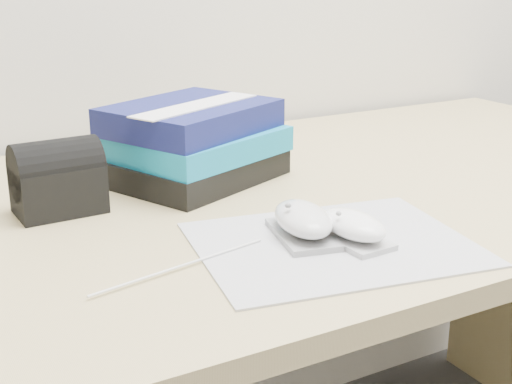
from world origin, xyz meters
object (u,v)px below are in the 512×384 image
mouse_front (353,227)px  pouch (57,178)px  book_stack (194,143)px  mouse_rear (303,221)px  desk (267,307)px

mouse_front → pouch: pouch is taller
mouse_front → book_stack: book_stack is taller
mouse_front → book_stack: (-0.06, 0.34, 0.04)m
mouse_rear → pouch: 0.34m
book_stack → pouch: 0.23m
mouse_front → desk: bearing=80.3°
mouse_front → pouch: 0.41m
desk → mouse_front: mouse_front is taller
mouse_rear → mouse_front: bearing=-41.9°
desk → book_stack: size_ratio=5.25×
desk → book_stack: (-0.11, 0.04, 0.29)m
mouse_rear → pouch: bearing=133.8°
desk → mouse_front: bearing=-99.7°
desk → mouse_front: size_ratio=15.06×
desk → pouch: 0.44m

